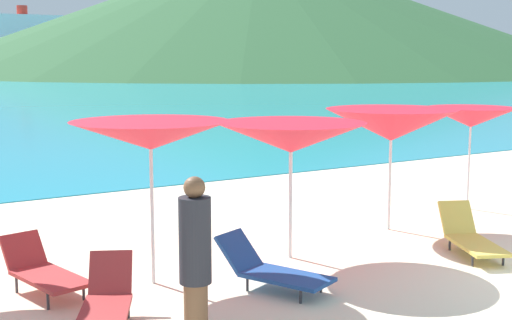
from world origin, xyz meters
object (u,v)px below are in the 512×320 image
object	(u,v)px
umbrella_5	(471,117)
lounge_chair_2	(43,270)
umbrella_4	(391,125)
umbrella_2	(151,136)
beachgoer_1	(195,258)
lounge_chair_5	(470,237)
cruise_ship	(50,43)
lounge_chair_9	(105,303)
lounge_chair_4	(271,269)
umbrella_3	(291,138)

from	to	relation	value
umbrella_5	lounge_chair_2	world-z (taller)	umbrella_5
umbrella_4	umbrella_5	xyz separation A→B (m)	(2.48, 0.45, -0.02)
umbrella_2	umbrella_5	world-z (taller)	umbrella_2
umbrella_4	beachgoer_1	size ratio (longest dim) A/B	1.38
lounge_chair_5	lounge_chair_2	bearing A→B (deg)	-169.79
umbrella_2	cruise_ship	xyz separation A→B (m)	(64.12, 234.04, 5.27)
lounge_chair_2	cruise_ship	world-z (taller)	cruise_ship
lounge_chair_9	beachgoer_1	distance (m)	1.35
umbrella_5	lounge_chair_2	distance (m)	8.67
umbrella_2	umbrella_5	distance (m)	7.22
lounge_chair_5	umbrella_5	bearing A→B (deg)	67.54
umbrella_2	lounge_chair_4	world-z (taller)	umbrella_2
beachgoer_1	cruise_ship	bearing A→B (deg)	0.39
umbrella_3	lounge_chair_4	bearing A→B (deg)	-134.07
lounge_chair_5	cruise_ship	xyz separation A→B (m)	(59.44, 235.28, 6.98)
umbrella_3	umbrella_5	xyz separation A→B (m)	(4.92, 0.98, 0.00)
umbrella_4	lounge_chair_9	bearing A→B (deg)	-163.24
umbrella_3	cruise_ship	world-z (taller)	cruise_ship
umbrella_2	beachgoer_1	xyz separation A→B (m)	(-0.46, -2.15, -1.02)
lounge_chair_9	beachgoer_1	xyz separation A→B (m)	(0.63, -0.99, 0.68)
cruise_ship	umbrella_4	bearing A→B (deg)	-106.26
lounge_chair_2	lounge_chair_4	world-z (taller)	lounge_chair_2
umbrella_2	lounge_chair_9	world-z (taller)	umbrella_2
lounge_chair_2	cruise_ship	xyz separation A→B (m)	(65.48, 233.68, 6.95)
umbrella_4	beachgoer_1	world-z (taller)	umbrella_4
lounge_chair_4	cruise_ship	world-z (taller)	cruise_ship
umbrella_5	beachgoer_1	bearing A→B (deg)	-157.33
lounge_chair_2	cruise_ship	distance (m)	242.78
beachgoer_1	umbrella_5	bearing A→B (deg)	-51.65
umbrella_4	lounge_chair_2	xyz separation A→B (m)	(-6.03, -0.21, -1.53)
lounge_chair_4	lounge_chair_2	bearing A→B (deg)	128.48
umbrella_2	lounge_chair_2	world-z (taller)	umbrella_2
umbrella_3	umbrella_5	bearing A→B (deg)	11.29
umbrella_2	umbrella_5	xyz separation A→B (m)	(7.15, 1.02, -0.16)
umbrella_4	lounge_chair_2	size ratio (longest dim) A/B	1.58
umbrella_2	lounge_chair_9	bearing A→B (deg)	-132.94
umbrella_2	umbrella_4	xyz separation A→B (m)	(4.67, 0.57, -0.15)
umbrella_5	beachgoer_1	xyz separation A→B (m)	(-7.60, -3.17, -0.86)
umbrella_3	lounge_chair_2	bearing A→B (deg)	175.01
lounge_chair_4	beachgoer_1	distance (m)	2.12
umbrella_3	umbrella_4	bearing A→B (deg)	12.21
umbrella_4	lounge_chair_5	size ratio (longest dim) A/B	1.49
umbrella_3	lounge_chair_9	size ratio (longest dim) A/B	1.34
lounge_chair_2	lounge_chair_9	size ratio (longest dim) A/B	0.94
umbrella_2	lounge_chair_5	distance (m)	5.13
beachgoer_1	cruise_ship	xyz separation A→B (m)	(64.57, 236.19, 6.30)
umbrella_5	lounge_chair_4	world-z (taller)	umbrella_5
umbrella_5	lounge_chair_2	xyz separation A→B (m)	(-8.51, -0.67, -1.51)
umbrella_2	lounge_chair_5	bearing A→B (deg)	-14.82
lounge_chair_4	lounge_chair_9	world-z (taller)	lounge_chair_9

